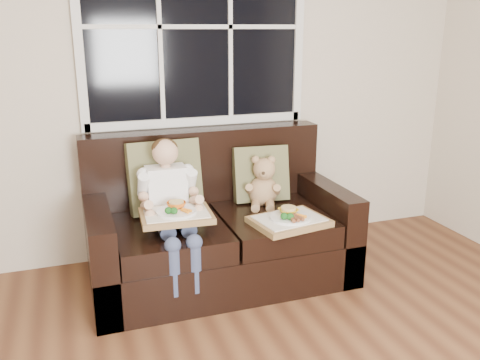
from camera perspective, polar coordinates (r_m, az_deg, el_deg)
name	(u,v)px	position (r m, az deg, el deg)	size (l,w,h in m)	color
room_walls	(391,49)	(1.31, 16.60, 13.89)	(4.52, 5.02, 2.71)	beige
window_back	(195,27)	(3.66, -5.06, 16.77)	(1.62, 0.04, 1.37)	black
loveseat	(217,232)	(3.48, -2.62, -5.85)	(1.70, 0.92, 0.96)	black
pillow_left	(165,177)	(3.43, -8.47, 0.39)	(0.49, 0.25, 0.50)	brown
pillow_right	(261,174)	(3.62, 2.34, 0.72)	(0.41, 0.21, 0.40)	brown
child	(170,197)	(3.19, -7.89, -1.91)	(0.36, 0.59, 0.82)	white
teddy_bear	(264,185)	(3.53, 2.69, -0.55)	(0.26, 0.31, 0.37)	tan
tray_left	(176,214)	(3.07, -7.17, -3.80)	(0.44, 0.35, 0.10)	olive
tray_right	(289,220)	(3.23, 5.55, -4.47)	(0.51, 0.42, 0.10)	olive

